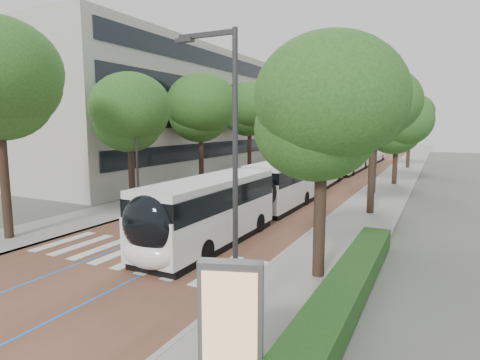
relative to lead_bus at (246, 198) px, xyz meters
The scene contains 21 objects.
ground 8.11m from the lead_bus, 103.91° to the right, with size 160.00×160.00×0.00m, color #51544C.
road 32.38m from the lead_bus, 93.39° to the left, with size 11.00×140.00×0.02m, color brown.
sidewalk_left 33.66m from the lead_bus, 106.25° to the left, with size 4.00×140.00×0.12m, color gray.
sidewalk_right 32.80m from the lead_bus, 80.18° to the left, with size 4.00×140.00×0.12m, color gray.
kerb_left 33.18m from the lead_bus, 103.10° to the left, with size 0.20×140.00×0.14m, color gray.
kerb_right 32.53m from the lead_bus, 83.48° to the left, with size 0.20×140.00×0.14m, color gray.
zebra_crossing 7.11m from the lead_bus, 104.29° to the right, with size 10.55×3.60×0.01m.
lane_line_left 32.51m from the lead_bus, 96.21° to the left, with size 0.12×126.00×0.01m, color blue.
lane_line_right 32.33m from the lead_bus, 90.55° to the left, with size 0.12×126.00×0.01m, color blue.
office_building 29.96m from the lead_bus, 136.51° to the left, with size 18.11×40.00×14.00m.
hedge 10.60m from the lead_bus, 47.02° to the right, with size 1.20×14.00×0.80m, color #193A14.
streetlight_near 12.13m from the lead_bus, 66.28° to the right, with size 1.82×0.20×8.00m.
streetlight_far 15.38m from the lead_bus, 71.76° to the left, with size 1.82×0.20×8.00m.
lamp_post_left 8.39m from the lead_bus, behind, with size 0.14×0.14×8.00m, color #333235.
trees_left 19.18m from the lead_bus, 120.68° to the left, with size 6.21×60.62×10.12m.
trees_right 16.44m from the lead_bus, 68.53° to the left, with size 5.83×47.22×8.93m.
lead_bus is the anchor object (origin of this frame).
bus_queued_0 15.45m from the lead_bus, 91.52° to the left, with size 2.83×12.46×3.20m.
bus_queued_1 28.55m from the lead_bus, 90.42° to the left, with size 2.64×12.42×3.20m.
bus_queued_2 42.11m from the lead_bus, 89.83° to the left, with size 2.73×12.44×3.20m.
ad_panel 14.17m from the lead_bus, 65.37° to the right, with size 1.40×0.79×2.82m.
Camera 1 is at (11.56, -12.16, 5.75)m, focal length 30.00 mm.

